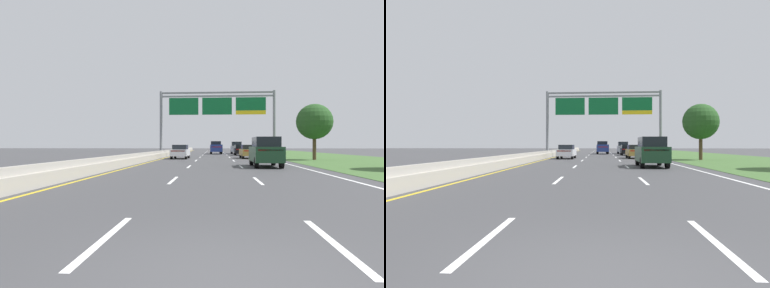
{
  "view_description": "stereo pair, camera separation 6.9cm",
  "coord_description": "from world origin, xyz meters",
  "views": [
    {
      "loc": [
        -0.03,
        -3.83,
        1.55
      ],
      "look_at": [
        -1.87,
        22.9,
        1.63
      ],
      "focal_mm": 30.65,
      "sensor_mm": 36.0,
      "label": 1
    },
    {
      "loc": [
        0.03,
        -3.83,
        1.55
      ],
      "look_at": [
        -1.87,
        22.9,
        1.63
      ],
      "focal_mm": 30.65,
      "sensor_mm": 36.0,
      "label": 2
    }
  ],
  "objects": [
    {
      "name": "ground_plane",
      "position": [
        0.0,
        35.0,
        0.0
      ],
      "size": [
        220.0,
        220.0,
        0.0
      ],
      "primitive_type": "plane",
      "color": "#3D3D3F"
    },
    {
      "name": "lane_striping",
      "position": [
        0.0,
        34.54,
        0.0
      ],
      "size": [
        11.96,
        106.0,
        0.01
      ],
      "color": "white",
      "rests_on": "ground"
    },
    {
      "name": "grass_verge_right",
      "position": [
        13.95,
        35.0,
        0.01
      ],
      "size": [
        14.0,
        110.0,
        0.02
      ],
      "primitive_type": "cube",
      "color": "#3D602D",
      "rests_on": "ground"
    },
    {
      "name": "median_barrier_concrete",
      "position": [
        -6.6,
        35.0,
        0.35
      ],
      "size": [
        0.6,
        110.0,
        0.85
      ],
      "color": "#A8A399",
      "rests_on": "ground"
    },
    {
      "name": "overhead_sign_gantry",
      "position": [
        0.3,
        38.79,
        6.15
      ],
      "size": [
        15.06,
        0.42,
        8.59
      ],
      "color": "gray",
      "rests_on": "ground"
    },
    {
      "name": "pickup_truck_blue",
      "position": [
        0.22,
        52.68,
        1.07
      ],
      "size": [
        2.15,
        5.46,
        2.2
      ],
      "rotation": [
        0.0,
        0.0,
        1.6
      ],
      "color": "navy",
      "rests_on": "ground"
    },
    {
      "name": "car_white_left_lane_sedan",
      "position": [
        -3.88,
        33.01,
        0.82
      ],
      "size": [
        1.89,
        4.43,
        1.57
      ],
      "rotation": [
        0.0,
        0.0,
        1.55
      ],
      "color": "silver",
      "rests_on": "ground"
    },
    {
      "name": "car_gold_right_lane_sedan",
      "position": [
        3.92,
        34.46,
        0.82
      ],
      "size": [
        1.9,
        4.43,
        1.57
      ],
      "rotation": [
        0.0,
        0.0,
        1.59
      ],
      "color": "#A38438",
      "rests_on": "ground"
    },
    {
      "name": "car_black_right_lane_sedan",
      "position": [
        3.89,
        46.19,
        0.82
      ],
      "size": [
        1.85,
        4.41,
        1.57
      ],
      "rotation": [
        0.0,
        0.0,
        1.56
      ],
      "color": "black",
      "rests_on": "ground"
    },
    {
      "name": "car_darkgreen_right_lane_suv",
      "position": [
        3.58,
        19.68,
        1.1
      ],
      "size": [
        1.94,
        4.72,
        2.11
      ],
      "rotation": [
        0.0,
        0.0,
        1.56
      ],
      "color": "#193D23",
      "rests_on": "ground"
    },
    {
      "name": "car_silver_right_lane_suv",
      "position": [
        3.81,
        54.08,
        1.1
      ],
      "size": [
        1.97,
        4.73,
        2.11
      ],
      "rotation": [
        0.0,
        0.0,
        1.56
      ],
      "color": "#B2B5BA",
      "rests_on": "ground"
    },
    {
      "name": "roadside_tree_mid",
      "position": [
        10.24,
        30.62,
        3.94
      ],
      "size": [
        3.65,
        3.65,
        5.78
      ],
      "color": "#4C3823",
      "rests_on": "ground"
    }
  ]
}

